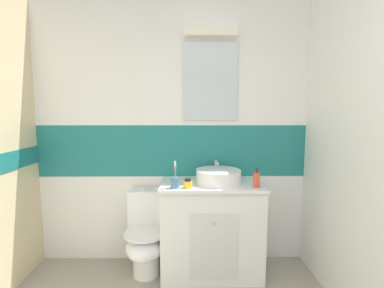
{
  "coord_description": "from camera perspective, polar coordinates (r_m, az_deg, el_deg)",
  "views": [
    {
      "loc": [
        0.16,
        -0.2,
        1.47
      ],
      "look_at": [
        0.19,
        1.93,
        1.22
      ],
      "focal_mm": 25.22,
      "sensor_mm": 36.0,
      "label": 1
    }
  ],
  "objects": [
    {
      "name": "vanity_cabinet",
      "position": [
        2.59,
        4.06,
        -17.23
      ],
      "size": [
        0.91,
        0.51,
        0.85
      ],
      "color": "white",
      "rests_on": "ground_plane"
    },
    {
      "name": "toothbrush_cup",
      "position": [
        2.25,
        -3.65,
        -7.95
      ],
      "size": [
        0.07,
        0.07,
        0.23
      ],
      "color": "#4C7299",
      "rests_on": "vanity_cabinet"
    },
    {
      "name": "hair_gel_jar",
      "position": [
        2.26,
        -0.87,
        -8.41
      ],
      "size": [
        0.08,
        0.08,
        0.08
      ],
      "color": "yellow",
      "rests_on": "vanity_cabinet"
    },
    {
      "name": "toilet",
      "position": [
        2.63,
        -9.62,
        -18.54
      ],
      "size": [
        0.37,
        0.5,
        0.76
      ],
      "color": "white",
      "rests_on": "ground_plane"
    },
    {
      "name": "soap_dispenser",
      "position": [
        2.33,
        13.47,
        -7.38
      ],
      "size": [
        0.06,
        0.06,
        0.17
      ],
      "color": "#D84C33",
      "rests_on": "vanity_cabinet"
    },
    {
      "name": "wall_back_tiled",
      "position": [
        2.66,
        -4.1,
        2.07
      ],
      "size": [
        3.2,
        0.2,
        2.5
      ],
      "color": "white",
      "rests_on": "ground_plane"
    },
    {
      "name": "sink_basin",
      "position": [
        2.43,
        5.59,
        -6.71
      ],
      "size": [
        0.4,
        0.44,
        0.17
      ],
      "color": "white",
      "rests_on": "vanity_cabinet"
    }
  ]
}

